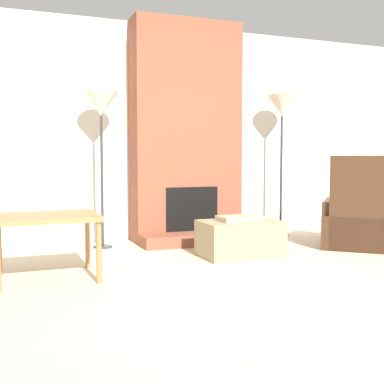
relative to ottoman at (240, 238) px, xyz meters
The scene contains 8 objects.
ground_plane 1.51m from the ottoman, 96.08° to the right, with size 24.00×24.00×0.00m, color beige.
wall_back 1.79m from the ottoman, 96.51° to the left, with size 6.86×0.06×2.60m, color silver.
fireplace 1.56m from the ottoman, 97.97° to the left, with size 1.30×0.77×2.60m.
ottoman is the anchor object (origin of this frame).
armchair 1.54m from the ottoman, ahead, with size 1.30×1.31×1.02m.
side_table 1.92m from the ottoman, behind, with size 0.82×0.66×0.53m.
floor_lamp_left 2.04m from the ottoman, 141.15° to the left, with size 0.38×0.38×1.71m.
floor_lamp_right 2.00m from the ottoman, 42.34° to the left, with size 0.38×0.38×1.77m.
Camera 1 is at (-2.01, -2.82, 1.00)m, focal length 45.00 mm.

